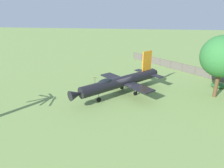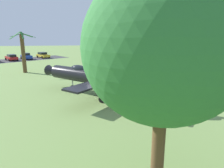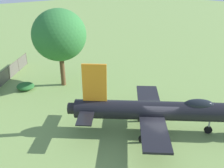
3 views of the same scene
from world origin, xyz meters
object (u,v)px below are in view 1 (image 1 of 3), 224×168
(display_jet, at_px, (120,82))
(shade_tree, at_px, (222,57))
(shrub_near_fence, at_px, (218,85))
(info_plaque, at_px, (95,79))

(display_jet, xyz_separation_m, shade_tree, (1.26, -12.90, 3.63))
(shrub_near_fence, xyz_separation_m, info_plaque, (-1.01, 18.98, 0.54))
(shrub_near_fence, bearing_deg, info_plaque, 93.05)
(shade_tree, height_order, shrub_near_fence, shade_tree)
(shade_tree, relative_size, shrub_near_fence, 4.11)
(display_jet, distance_m, info_plaque, 5.99)
(display_jet, relative_size, info_plaque, 10.64)
(shade_tree, bearing_deg, info_plaque, 81.21)
(display_jet, distance_m, shrub_near_fence, 15.49)
(shrub_near_fence, bearing_deg, display_jet, 108.71)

